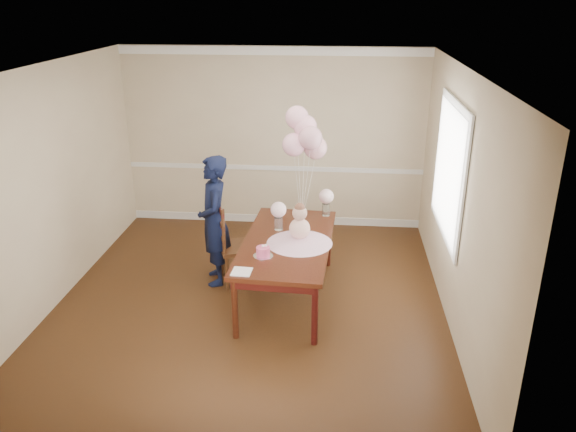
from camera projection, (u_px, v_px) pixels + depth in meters
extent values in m
cube|color=black|center=(250.00, 303.00, 6.61)|extent=(4.50, 5.00, 0.00)
cube|color=silver|center=(243.00, 68.00, 5.60)|extent=(4.50, 5.00, 0.02)
cube|color=#BEAC8C|center=(274.00, 139.00, 8.42)|extent=(4.50, 0.02, 2.70)
cube|color=#BEAC8C|center=(188.00, 319.00, 3.80)|extent=(4.50, 0.02, 2.70)
cube|color=#BEAC8C|center=(49.00, 189.00, 6.30)|extent=(0.02, 5.00, 2.70)
cube|color=#BEAC8C|center=(458.00, 202.00, 5.91)|extent=(0.02, 5.00, 2.70)
cube|color=silver|center=(274.00, 168.00, 8.58)|extent=(4.50, 0.02, 0.07)
cube|color=white|center=(273.00, 51.00, 7.93)|extent=(4.50, 0.02, 0.12)
cube|color=silver|center=(274.00, 219.00, 8.89)|extent=(4.50, 0.02, 0.12)
cube|color=white|center=(449.00, 170.00, 6.30)|extent=(0.02, 1.66, 1.56)
cube|color=white|center=(448.00, 170.00, 6.30)|extent=(0.01, 1.50, 1.40)
cube|color=black|center=(287.00, 242.00, 6.47)|extent=(1.09, 2.03, 0.05)
cube|color=black|center=(287.00, 248.00, 6.50)|extent=(0.99, 1.93, 0.10)
cylinder|color=black|center=(235.00, 309.00, 5.83)|extent=(0.07, 0.07, 0.69)
cylinder|color=black|center=(315.00, 315.00, 5.72)|extent=(0.07, 0.07, 0.69)
cylinder|color=black|center=(266.00, 238.00, 7.51)|extent=(0.07, 0.07, 0.69)
cylinder|color=black|center=(328.00, 241.00, 7.39)|extent=(0.07, 0.07, 0.69)
cone|color=#E4A8C8|center=(299.00, 239.00, 6.38)|extent=(0.79, 0.79, 0.10)
sphere|color=#FFA1BA|center=(300.00, 229.00, 6.33)|extent=(0.24, 0.24, 0.24)
sphere|color=tan|center=(300.00, 213.00, 6.26)|extent=(0.17, 0.17, 0.17)
sphere|color=brown|center=(300.00, 208.00, 6.24)|extent=(0.12, 0.12, 0.12)
cylinder|color=silver|center=(263.00, 256.00, 6.08)|extent=(0.23, 0.23, 0.01)
cylinder|color=#D94475|center=(263.00, 251.00, 6.06)|extent=(0.16, 0.16, 0.10)
sphere|color=white|center=(263.00, 246.00, 6.03)|extent=(0.03, 0.03, 0.03)
sphere|color=white|center=(266.00, 245.00, 6.05)|extent=(0.03, 0.03, 0.03)
cylinder|color=white|center=(279.00, 224.00, 6.73)|extent=(0.10, 0.10, 0.16)
sphere|color=#FFD5DB|center=(278.00, 210.00, 6.66)|extent=(0.19, 0.19, 0.19)
cylinder|color=silver|center=(326.00, 210.00, 7.16)|extent=(0.10, 0.10, 0.16)
sphere|color=#FCD3DA|center=(326.00, 196.00, 7.09)|extent=(0.19, 0.19, 0.19)
cube|color=white|center=(242.00, 272.00, 5.73)|extent=(0.21, 0.21, 0.01)
cylinder|color=#BCBDC1|center=(301.00, 222.00, 6.95)|extent=(0.04, 0.04, 0.02)
sphere|color=#FFB4D2|center=(294.00, 145.00, 6.60)|extent=(0.28, 0.28, 0.28)
sphere|color=#DB9BB2|center=(310.00, 138.00, 6.49)|extent=(0.28, 0.28, 0.28)
sphere|color=#FFB4CF|center=(305.00, 126.00, 6.60)|extent=(0.28, 0.28, 0.28)
sphere|color=#FFB4D0|center=(297.00, 117.00, 6.59)|extent=(0.28, 0.28, 0.28)
sphere|color=#E09EAE|center=(315.00, 148.00, 6.65)|extent=(0.28, 0.28, 0.28)
cylinder|color=silver|center=(298.00, 190.00, 6.80)|extent=(0.09, 0.01, 0.83)
cylinder|color=silver|center=(306.00, 187.00, 6.74)|extent=(0.10, 0.06, 0.93)
cylinder|color=white|center=(303.00, 181.00, 6.80)|extent=(0.03, 0.09, 1.03)
cylinder|color=white|center=(299.00, 177.00, 6.80)|extent=(0.08, 0.11, 1.12)
cylinder|color=white|center=(308.00, 192.00, 6.83)|extent=(0.14, 0.07, 0.77)
cube|color=#3E2111|center=(239.00, 247.00, 6.94)|extent=(0.59, 0.59, 0.05)
cylinder|color=#3D2110|center=(227.00, 273.00, 6.82)|extent=(0.05, 0.05, 0.45)
cylinder|color=#34180E|center=(257.00, 270.00, 6.91)|extent=(0.05, 0.05, 0.45)
cylinder|color=#361D0E|center=(222.00, 260.00, 7.15)|extent=(0.05, 0.05, 0.45)
cylinder|color=#3D1910|center=(251.00, 257.00, 7.25)|extent=(0.05, 0.05, 0.45)
cylinder|color=#3B1F10|center=(224.00, 232.00, 6.61)|extent=(0.05, 0.05, 0.58)
cylinder|color=#37130F|center=(219.00, 221.00, 6.95)|extent=(0.05, 0.05, 0.58)
cube|color=#33190E|center=(222.00, 236.00, 6.82)|extent=(0.18, 0.40, 0.05)
cube|color=#38190F|center=(221.00, 223.00, 6.76)|extent=(0.18, 0.40, 0.05)
cube|color=#39130F|center=(220.00, 210.00, 6.70)|extent=(0.18, 0.40, 0.05)
imported|color=black|center=(214.00, 221.00, 6.83)|extent=(0.54, 0.67, 1.63)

